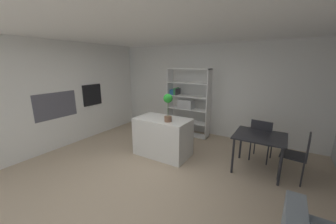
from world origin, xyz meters
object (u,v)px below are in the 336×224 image
(potted_plant_on_island, at_px, (168,105))
(dining_table, at_px, (260,139))
(open_bookshelf, at_px, (186,104))
(dining_chair_window_side, at_px, (300,153))
(built_in_oven, at_px, (92,95))
(kitchen_island, at_px, (163,137))
(dining_chair_far, at_px, (261,138))

(potted_plant_on_island, relative_size, dining_table, 0.65)
(open_bookshelf, distance_m, dining_chair_window_side, 3.09)
(built_in_oven, xyz_separation_m, open_bookshelf, (2.25, 1.51, -0.30))
(kitchen_island, bearing_deg, dining_chair_far, 22.67)
(dining_chair_far, relative_size, dining_chair_window_side, 1.04)
(dining_table, xyz_separation_m, dining_chair_far, (-0.01, 0.43, -0.11))
(kitchen_island, xyz_separation_m, dining_table, (2.00, 0.39, 0.22))
(built_in_oven, relative_size, open_bookshelf, 0.30)
(kitchen_island, relative_size, dining_chair_window_side, 1.36)
(potted_plant_on_island, bearing_deg, dining_table, 16.60)
(potted_plant_on_island, xyz_separation_m, dining_chair_far, (1.76, 0.96, -0.71))
(potted_plant_on_island, distance_m, dining_chair_window_side, 2.60)
(kitchen_island, relative_size, potted_plant_on_island, 2.06)
(built_in_oven, bearing_deg, kitchen_island, -0.57)
(built_in_oven, height_order, potted_plant_on_island, built_in_oven)
(built_in_oven, distance_m, kitchen_island, 2.54)
(dining_chair_window_side, bearing_deg, open_bookshelf, -106.35)
(dining_table, bearing_deg, potted_plant_on_island, -163.40)
(dining_chair_far, bearing_deg, open_bookshelf, -11.87)
(built_in_oven, relative_size, potted_plant_on_island, 0.98)
(kitchen_island, relative_size, dining_table, 1.34)
(kitchen_island, relative_size, open_bookshelf, 0.63)
(kitchen_island, bearing_deg, dining_table, 11.16)
(open_bookshelf, xyz_separation_m, dining_chair_window_side, (2.84, -1.15, -0.37))
(potted_plant_on_island, relative_size, dining_chair_far, 0.64)
(dining_chair_window_side, bearing_deg, potted_plant_on_island, -72.29)
(potted_plant_on_island, height_order, dining_table, potted_plant_on_island)
(dining_chair_far, height_order, dining_chair_window_side, dining_chair_far)
(dining_chair_far, bearing_deg, dining_table, 97.86)
(open_bookshelf, bearing_deg, built_in_oven, -146.04)
(dining_table, bearing_deg, built_in_oven, -175.21)
(potted_plant_on_island, xyz_separation_m, open_bookshelf, (-0.39, 1.67, -0.33))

